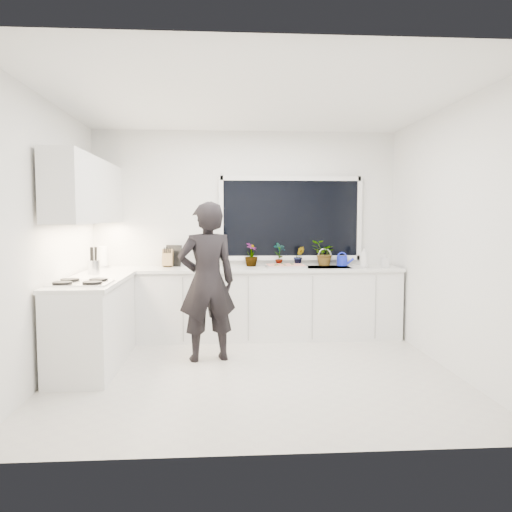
{
  "coord_description": "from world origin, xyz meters",
  "views": [
    {
      "loc": [
        -0.31,
        -4.91,
        1.57
      ],
      "look_at": [
        0.05,
        0.4,
        1.15
      ],
      "focal_mm": 35.0,
      "sensor_mm": 36.0,
      "label": 1
    }
  ],
  "objects": [
    {
      "name": "paper_towel_roll",
      "position": [
        -1.84,
        1.55,
        1.05
      ],
      "size": [
        0.14,
        0.14,
        0.26
      ],
      "primitive_type": "cylinder",
      "rotation": [
        0.0,
        0.0,
        -0.37
      ],
      "color": "white",
      "rests_on": "countertop_back"
    },
    {
      "name": "knife_block",
      "position": [
        -1.02,
        1.59,
        1.03
      ],
      "size": [
        0.14,
        0.11,
        0.22
      ],
      "primitive_type": "cube",
      "rotation": [
        0.0,
        0.0,
        -0.06
      ],
      "color": "olive",
      "rests_on": "countertop_back"
    },
    {
      "name": "herb_plants",
      "position": [
        0.73,
        1.61,
        1.08
      ],
      "size": [
        1.24,
        0.29,
        0.34
      ],
      "color": "#26662D",
      "rests_on": "countertop_back"
    },
    {
      "name": "watering_can",
      "position": [
        1.28,
        1.61,
        0.98
      ],
      "size": [
        0.18,
        0.18,
        0.13
      ],
      "primitive_type": "cylinder",
      "rotation": [
        0.0,
        0.0,
        0.37
      ],
      "color": "#1625D5",
      "rests_on": "countertop_back"
    },
    {
      "name": "utensil_crock",
      "position": [
        -1.77,
        0.8,
        1.0
      ],
      "size": [
        0.16,
        0.16,
        0.16
      ],
      "primitive_type": "cylinder",
      "rotation": [
        0.0,
        0.0,
        0.24
      ],
      "color": "silver",
      "rests_on": "countertop_left"
    },
    {
      "name": "wall_back",
      "position": [
        0.0,
        1.76,
        1.35
      ],
      "size": [
        4.0,
        0.02,
        2.7
      ],
      "primitive_type": "cube",
      "color": "white",
      "rests_on": "ground"
    },
    {
      "name": "floor",
      "position": [
        0.0,
        0.0,
        -0.01
      ],
      "size": [
        4.0,
        3.5,
        0.02
      ],
      "primitive_type": "cube",
      "color": "beige",
      "rests_on": "ground"
    },
    {
      "name": "stovetop",
      "position": [
        -1.69,
        -0.0,
        0.94
      ],
      "size": [
        0.56,
        0.48,
        0.03
      ],
      "primitive_type": "cube",
      "color": "black",
      "rests_on": "countertop_left"
    },
    {
      "name": "soap_bottles",
      "position": [
        1.57,
        1.3,
        1.05
      ],
      "size": [
        0.38,
        0.14,
        0.28
      ],
      "color": "#D8BF66",
      "rests_on": "countertop_back"
    },
    {
      "name": "pizza",
      "position": [
        0.49,
        1.42,
        0.95
      ],
      "size": [
        0.47,
        0.35,
        0.01
      ],
      "primitive_type": "cube",
      "rotation": [
        0.0,
        0.0,
        0.05
      ],
      "color": "#BA3318",
      "rests_on": "pizza_tray"
    },
    {
      "name": "faucet",
      "position": [
        1.05,
        1.65,
        1.03
      ],
      "size": [
        0.03,
        0.03,
        0.22
      ],
      "primitive_type": "cylinder",
      "color": "silver",
      "rests_on": "countertop_back"
    },
    {
      "name": "person",
      "position": [
        -0.48,
        0.49,
        0.87
      ],
      "size": [
        0.71,
        0.54,
        1.73
      ],
      "primitive_type": "imported",
      "rotation": [
        0.0,
        0.0,
        3.37
      ],
      "color": "black",
      "rests_on": "floor"
    },
    {
      "name": "countertop_left",
      "position": [
        -1.67,
        0.35,
        0.9
      ],
      "size": [
        0.62,
        1.6,
        0.04
      ],
      "primitive_type": "cube",
      "color": "silver",
      "rests_on": "base_cabinets_left"
    },
    {
      "name": "countertop_back",
      "position": [
        0.0,
        1.44,
        0.9
      ],
      "size": [
        3.94,
        0.62,
        0.04
      ],
      "primitive_type": "cube",
      "color": "silver",
      "rests_on": "base_cabinets_back"
    },
    {
      "name": "wall_right",
      "position": [
        2.01,
        0.0,
        1.35
      ],
      "size": [
        0.02,
        3.5,
        2.7
      ],
      "primitive_type": "cube",
      "color": "white",
      "rests_on": "ground"
    },
    {
      "name": "upper_cabinets",
      "position": [
        -1.79,
        0.7,
        1.85
      ],
      "size": [
        0.34,
        2.1,
        0.7
      ],
      "primitive_type": "cube",
      "color": "white",
      "rests_on": "wall_left"
    },
    {
      "name": "pizza_tray",
      "position": [
        0.49,
        1.42,
        0.94
      ],
      "size": [
        0.52,
        0.39,
        0.03
      ],
      "primitive_type": "cube",
      "rotation": [
        0.0,
        0.0,
        0.05
      ],
      "color": "#B4B5B9",
      "rests_on": "countertop_back"
    },
    {
      "name": "window",
      "position": [
        0.6,
        1.73,
        1.55
      ],
      "size": [
        1.8,
        0.02,
        1.0
      ],
      "primitive_type": "cube",
      "color": "black",
      "rests_on": "wall_back"
    },
    {
      "name": "sink",
      "position": [
        1.05,
        1.45,
        0.87
      ],
      "size": [
        0.58,
        0.42,
        0.14
      ],
      "primitive_type": "cube",
      "color": "silver",
      "rests_on": "countertop_back"
    },
    {
      "name": "picture_frame_small",
      "position": [
        -0.54,
        1.69,
        1.07
      ],
      "size": [
        0.24,
        0.12,
        0.3
      ],
      "primitive_type": "cube",
      "rotation": [
        0.0,
        0.0,
        0.42
      ],
      "color": "black",
      "rests_on": "countertop_back"
    },
    {
      "name": "picture_frame_large",
      "position": [
        -0.96,
        1.69,
        1.06
      ],
      "size": [
        0.21,
        0.1,
        0.28
      ],
      "primitive_type": "cube",
      "rotation": [
        0.0,
        0.0,
        -0.36
      ],
      "color": "black",
      "rests_on": "countertop_back"
    },
    {
      "name": "base_cabinets_left",
      "position": [
        -1.67,
        0.35,
        0.44
      ],
      "size": [
        0.58,
        1.6,
        0.88
      ],
      "primitive_type": "cube",
      "color": "white",
      "rests_on": "floor"
    },
    {
      "name": "wall_left",
      "position": [
        -2.01,
        0.0,
        1.35
      ],
      "size": [
        0.02,
        3.5,
        2.7
      ],
      "primitive_type": "cube",
      "color": "white",
      "rests_on": "ground"
    },
    {
      "name": "ceiling",
      "position": [
        0.0,
        0.0,
        2.71
      ],
      "size": [
        4.0,
        3.5,
        0.02
      ],
      "primitive_type": "cube",
      "color": "white",
      "rests_on": "wall_back"
    },
    {
      "name": "base_cabinets_back",
      "position": [
        0.0,
        1.45,
        0.44
      ],
      "size": [
        3.92,
        0.58,
        0.88
      ],
      "primitive_type": "cube",
      "color": "white",
      "rests_on": "floor"
    }
  ]
}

